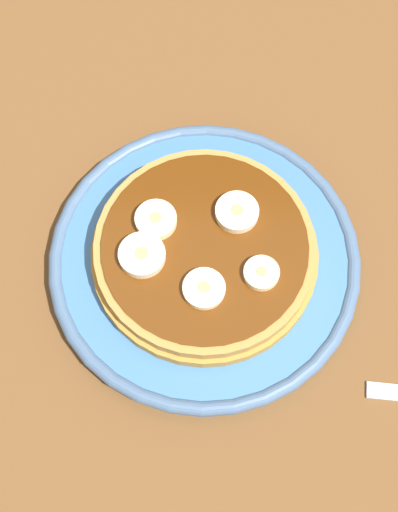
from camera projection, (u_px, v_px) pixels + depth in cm
name	position (u px, v px, depth cm)	size (l,w,h in cm)	color
ground_plane	(199.00, 272.00, 58.77)	(140.00, 140.00, 3.00)	brown
plate	(199.00, 261.00, 56.41)	(24.90, 24.90, 1.97)	#3F72B2
pancake_stack	(201.00, 251.00, 54.77)	(17.77, 18.09, 2.53)	#BB8437
banana_slice_0	(255.00, 273.00, 52.40)	(2.71, 2.71, 0.85)	#FEEEB4
banana_slice_1	(204.00, 289.00, 51.95)	(3.19, 3.19, 0.82)	#F2ECBB
banana_slice_2	(150.00, 220.00, 53.99)	(3.22, 3.22, 1.03)	#F7F1B8
banana_slice_3	(136.00, 255.00, 52.87)	(3.56, 3.56, 1.02)	#FDE9C0
banana_slice_4	(231.00, 212.00, 54.29)	(3.39, 3.39, 0.95)	#F9EBC1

